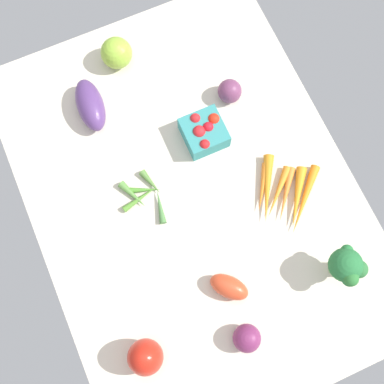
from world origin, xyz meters
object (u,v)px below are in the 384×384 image
roma_tomato (229,287)px  red_onion_near_basket (247,338)px  carrot_bunch (284,194)px  eggplant (90,105)px  red_onion_center (230,91)px  berry_basket (204,132)px  okra_pile (145,195)px  bell_pepper_red (145,357)px  broccoli_head (347,267)px  heirloom_tomato_green (116,53)px

roma_tomato → red_onion_near_basket: bearing=-47.0°
carrot_bunch → eggplant: bearing=41.1°
red_onion_center → berry_basket: berry_basket is taller
okra_pile → red_onion_center: bearing=-62.2°
okra_pile → eggplant: 26.38cm
bell_pepper_red → roma_tomato: bearing=-74.5°
okra_pile → red_onion_near_basket: bearing=-168.7°
red_onion_near_basket → carrot_bunch: size_ratio=0.30×
red_onion_near_basket → eggplant: size_ratio=0.44×
broccoli_head → red_onion_center: 50.87cm
broccoli_head → carrot_bunch: size_ratio=0.57×
bell_pepper_red → heirloom_tomato_green: bearing=-16.6°
okra_pile → carrot_bunch: 33.49cm
heirloom_tomato_green → roma_tomato: (-64.63, -1.58, -1.54)cm
eggplant → heirloom_tomato_green: 15.34cm
bell_pepper_red → red_onion_center: bell_pepper_red is taller
eggplant → okra_pile: bearing=-167.5°
red_onion_near_basket → roma_tomato: (11.64, -1.18, -0.66)cm
eggplant → heirloom_tomato_green: bearing=-42.3°
eggplant → broccoli_head: bearing=-143.8°
red_onion_center → berry_basket: size_ratio=0.61×
eggplant → carrot_bunch: eggplant is taller
broccoli_head → carrot_bunch: (21.49, 3.16, -6.60)cm
okra_pile → broccoli_head: (-34.87, -33.86, 6.91)cm
heirloom_tomato_green → eggplant: bearing=133.1°
berry_basket → carrot_bunch: (-21.60, -11.46, -1.90)cm
red_onion_near_basket → bell_pepper_red: (5.35, 21.58, 2.06)cm
heirloom_tomato_green → berry_basket: 30.61cm
eggplant → roma_tomato: size_ratio=1.56×
bell_pepper_red → carrot_bunch: bell_pepper_red is taller
okra_pile → heirloom_tomato_green: bearing=-11.7°
roma_tomato → carrot_bunch: 26.19cm
red_onion_center → roma_tomato: red_onion_center is taller
okra_pile → berry_basket: berry_basket is taller
bell_pepper_red → red_onion_near_basket: bearing=-103.9°
berry_basket → roma_tomato: berry_basket is taller
red_onion_near_basket → berry_basket: size_ratio=0.63×
berry_basket → roma_tomato: (-36.37, 10.12, -0.59)cm
broccoli_head → carrot_bunch: broccoli_head is taller
eggplant → heirloom_tomato_green: (10.47, -11.19, 0.72)cm
eggplant → carrot_bunch: bearing=-134.4°
red_onion_near_basket → red_onion_center: red_onion_near_basket is taller
bell_pepper_red → heirloom_tomato_green: bell_pepper_red is taller
eggplant → bell_pepper_red: bearing=175.2°
okra_pile → heirloom_tomato_green: size_ratio=1.74×
okra_pile → berry_basket: 21.03cm
bell_pepper_red → berry_basket: size_ratio=1.05×
eggplant → roma_tomato: bearing=-162.2°
okra_pile → berry_basket: bearing=-66.9°
okra_pile → eggplant: size_ratio=0.98×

